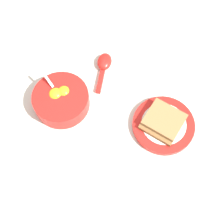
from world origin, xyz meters
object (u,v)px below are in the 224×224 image
object	(u,v)px
toast_sandwich	(163,121)
soup_spoon	(104,65)
egg_bowl	(61,100)
toast_plate	(163,125)

from	to	relation	value
toast_sandwich	soup_spoon	size ratio (longest dim) A/B	0.95
egg_bowl	soup_spoon	distance (m)	0.18
toast_plate	soup_spoon	bearing A→B (deg)	176.86
toast_plate	toast_sandwich	distance (m)	0.02
egg_bowl	soup_spoon	size ratio (longest dim) A/B	1.27
egg_bowl	toast_plate	bearing A→B (deg)	32.83
soup_spoon	toast_sandwich	bearing A→B (deg)	-3.21
egg_bowl	soup_spoon	bearing A→B (deg)	93.54
egg_bowl	toast_plate	size ratio (longest dim) A/B	0.93
toast_sandwich	soup_spoon	world-z (taller)	toast_sandwich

